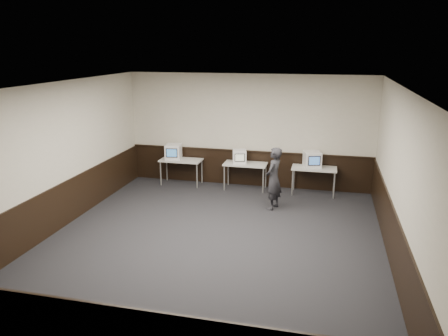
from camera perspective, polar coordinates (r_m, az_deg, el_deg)
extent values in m
plane|color=black|center=(9.21, -1.49, -9.61)|extent=(8.00, 8.00, 0.00)
plane|color=white|center=(8.36, -1.64, 10.66)|extent=(8.00, 8.00, 0.00)
plane|color=beige|center=(12.45, 3.21, 4.86)|extent=(7.00, 0.00, 7.00)
plane|color=beige|center=(5.14, -13.39, -11.73)|extent=(7.00, 0.00, 7.00)
plane|color=beige|center=(10.11, -21.12, 1.27)|extent=(0.00, 8.00, 8.00)
plane|color=beige|center=(8.48, 21.96, -1.45)|extent=(0.00, 8.00, 8.00)
cube|color=black|center=(12.68, 3.11, -0.05)|extent=(6.98, 0.04, 1.00)
cube|color=black|center=(10.40, -20.44, -4.61)|extent=(0.04, 7.98, 1.00)
cube|color=black|center=(8.84, 21.10, -8.28)|extent=(0.04, 7.98, 1.00)
cube|color=black|center=(12.53, 3.13, 2.22)|extent=(6.98, 0.06, 0.04)
cube|color=beige|center=(12.74, -5.62, 1.04)|extent=(1.20, 0.60, 0.04)
cylinder|color=#999999|center=(12.80, -8.27, -0.72)|extent=(0.04, 0.04, 0.71)
cylinder|color=#999999|center=(12.44, -3.55, -1.06)|extent=(0.04, 0.04, 0.71)
cylinder|color=#999999|center=(13.24, -7.48, -0.13)|extent=(0.04, 0.04, 0.71)
cylinder|color=#999999|center=(12.90, -2.91, -0.44)|extent=(0.04, 0.04, 0.71)
cube|color=beige|center=(12.26, 2.81, 0.52)|extent=(1.20, 0.60, 0.04)
cylinder|color=#999999|center=(12.24, 0.04, -1.31)|extent=(0.04, 0.04, 0.71)
cylinder|color=#999999|center=(12.05, 5.13, -1.66)|extent=(0.04, 0.04, 0.71)
cylinder|color=#999999|center=(12.71, 0.56, -0.67)|extent=(0.04, 0.04, 0.71)
cylinder|color=#999999|center=(12.52, 5.47, -1.00)|extent=(0.04, 0.04, 0.71)
cube|color=beige|center=(12.07, 11.70, -0.04)|extent=(1.20, 0.60, 0.04)
cylinder|color=#999999|center=(11.96, 8.93, -1.91)|extent=(0.04, 0.04, 0.71)
cylinder|color=#999999|center=(11.94, 14.19, -2.25)|extent=(0.04, 0.04, 0.71)
cylinder|color=#999999|center=(12.44, 9.12, -1.24)|extent=(0.04, 0.04, 0.71)
cylinder|color=#999999|center=(12.42, 14.18, -1.56)|extent=(0.04, 0.04, 0.71)
cube|color=white|center=(12.74, -6.62, 2.12)|extent=(0.50, 0.52, 0.44)
cube|color=black|center=(12.51, -6.84, 1.97)|extent=(0.33, 0.06, 0.26)
cube|color=teal|center=(12.50, -6.86, 1.95)|extent=(0.28, 0.04, 0.22)
cube|color=white|center=(12.24, 2.03, 1.51)|extent=(0.46, 0.47, 0.37)
cube|color=black|center=(12.05, 2.07, 1.36)|extent=(0.28, 0.08, 0.22)
cube|color=beige|center=(12.04, 2.07, 1.35)|extent=(0.24, 0.06, 0.19)
cube|color=white|center=(12.04, 11.45, 1.11)|extent=(0.54, 0.56, 0.43)
cube|color=black|center=(11.82, 11.71, 0.93)|extent=(0.32, 0.11, 0.26)
cube|color=#3D6DB5|center=(11.81, 11.73, 0.91)|extent=(0.27, 0.08, 0.22)
imported|color=#242429|center=(10.80, 6.50, -1.37)|extent=(0.52, 0.65, 1.57)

